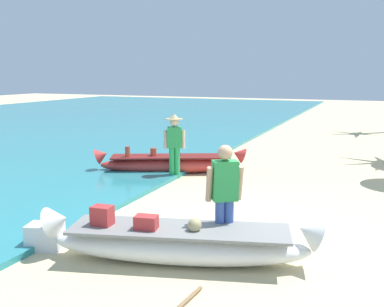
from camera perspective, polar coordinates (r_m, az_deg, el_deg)
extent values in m
plane|color=beige|center=(7.64, 8.12, -10.65)|extent=(80.00, 80.00, 0.00)
ellipsoid|color=white|center=(6.64, -1.62, -11.54)|extent=(3.82, 1.74, 0.50)
cone|color=white|center=(6.51, 14.59, -9.53)|extent=(0.54, 0.58, 0.55)
cone|color=white|center=(7.04, -16.53, -8.09)|extent=(0.54, 0.58, 0.55)
cube|color=gray|center=(6.55, -1.63, -9.53)|extent=(3.24, 1.60, 0.04)
cube|color=#B73333|center=(6.75, -11.26, -7.76)|extent=(0.30, 0.24, 0.30)
cube|color=#B73333|center=(6.50, -5.80, -8.73)|extent=(0.35, 0.27, 0.22)
sphere|color=tan|center=(6.41, 0.34, -9.01)|extent=(0.20, 0.20, 0.20)
ellipsoid|color=red|center=(12.33, -2.70, -1.41)|extent=(3.77, 2.23, 0.45)
cone|color=red|center=(12.39, 5.91, -0.10)|extent=(0.55, 0.56, 0.50)
cone|color=red|center=(12.45, -11.30, -0.20)|extent=(0.55, 0.56, 0.50)
cube|color=maroon|center=(12.29, -2.71, -0.38)|extent=(3.22, 1.99, 0.04)
cylinder|color=#B74C38|center=(12.23, -8.13, 0.20)|extent=(0.14, 0.14, 0.30)
cylinder|color=#B74C38|center=(12.30, -4.90, 0.16)|extent=(0.17, 0.17, 0.23)
cylinder|color=#2D2D33|center=(12.29, -1.98, -0.14)|extent=(0.22, 0.22, 0.10)
cylinder|color=green|center=(11.67, -1.87, -1.18)|extent=(0.14, 0.14, 0.81)
cylinder|color=green|center=(11.67, -2.55, -1.19)|extent=(0.14, 0.14, 0.81)
cube|color=green|center=(11.56, -2.23, 2.06)|extent=(0.42, 0.35, 0.53)
cylinder|color=beige|center=(11.55, -1.09, 1.81)|extent=(0.16, 0.21, 0.49)
cylinder|color=beige|center=(11.55, -3.37, 1.80)|extent=(0.16, 0.21, 0.49)
sphere|color=beige|center=(11.51, -2.25, 3.96)|extent=(0.22, 0.22, 0.22)
cylinder|color=tan|center=(11.50, -2.25, 4.36)|extent=(0.44, 0.44, 0.02)
cone|color=tan|center=(11.50, -2.25, 4.71)|extent=(0.26, 0.26, 0.12)
cylinder|color=#3D5BA8|center=(6.80, 3.51, -9.40)|extent=(0.14, 0.14, 0.86)
cylinder|color=#3D5BA8|center=(6.83, 4.67, -9.31)|extent=(0.14, 0.14, 0.86)
cube|color=green|center=(6.61, 4.17, -3.43)|extent=(0.42, 0.38, 0.59)
cylinder|color=tan|center=(6.59, 2.18, -3.90)|extent=(0.18, 0.22, 0.54)
cylinder|color=tan|center=(6.70, 6.03, -3.71)|extent=(0.18, 0.22, 0.54)
sphere|color=tan|center=(6.52, 4.22, 0.13)|extent=(0.22, 0.22, 0.22)
cube|color=silver|center=(7.46, -18.06, -9.95)|extent=(0.60, 0.49, 0.40)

